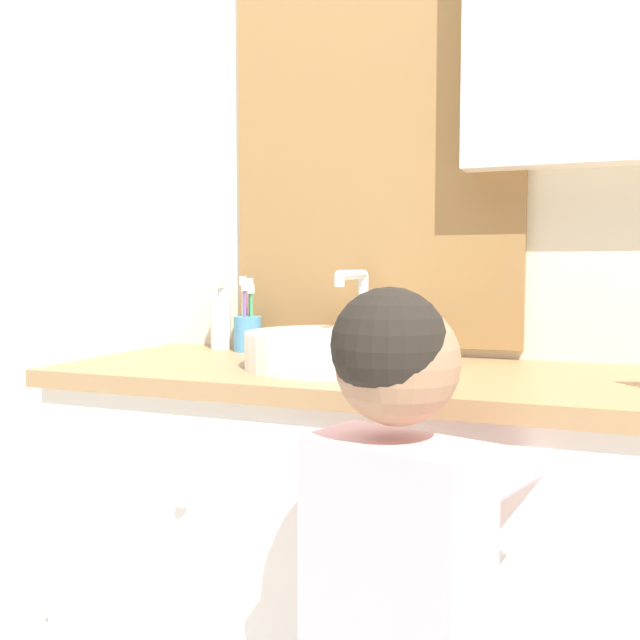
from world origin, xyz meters
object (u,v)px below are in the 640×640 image
at_px(child_figure, 398,599).
at_px(sink_basin, 334,348).
at_px(toothbrush_holder, 248,331).
at_px(soap_dispenser, 221,322).

bearing_deg(child_figure, sink_basin, 120.21).
distance_m(sink_basin, child_figure, 0.59).
relative_size(sink_basin, toothbrush_holder, 2.24).
relative_size(toothbrush_holder, child_figure, 0.18).
bearing_deg(soap_dispenser, sink_basin, -27.90).
bearing_deg(sink_basin, child_figure, -59.79).
height_order(toothbrush_holder, child_figure, toothbrush_holder).
bearing_deg(toothbrush_holder, child_figure, -48.74).
bearing_deg(child_figure, toothbrush_holder, 131.26).
bearing_deg(child_figure, soap_dispenser, 134.51).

